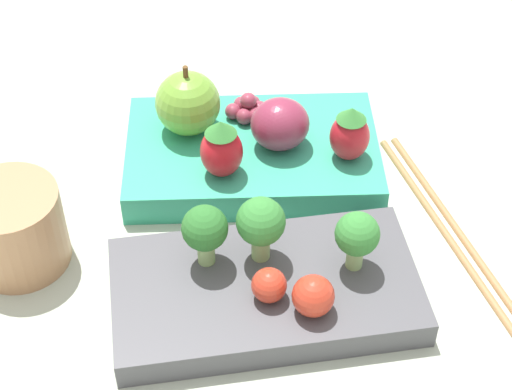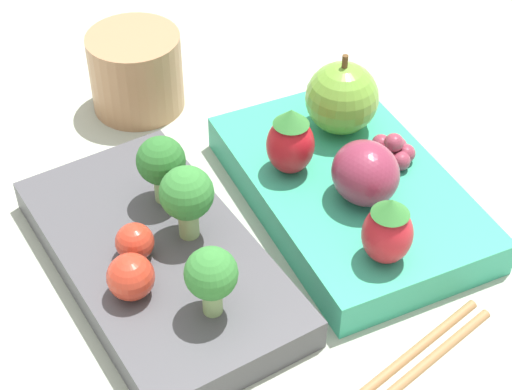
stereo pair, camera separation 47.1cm
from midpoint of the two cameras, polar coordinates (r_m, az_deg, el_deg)
The scene contains 14 objects.
ground_plane at distance 0.55m, azimuth 21.60°, elevation -13.22°, with size 4.00×4.00×0.00m, color #ADB7A3.
bento_box_savoury at distance 0.51m, azimuth 16.59°, elevation -15.81°, with size 0.21×0.11×0.02m.
bento_box_fruit at distance 0.59m, azimuth 27.37°, elevation -9.66°, with size 0.21×0.14×0.03m.
broccoli_floret_0 at distance 0.49m, azimuth 19.89°, elevation -12.08°, with size 0.03×0.03×0.05m.
broccoli_floret_1 at distance 0.50m, azimuth 16.84°, elevation -9.29°, with size 0.03×0.03×0.05m.
broccoli_floret_2 at distance 0.47m, azimuth 23.81°, elevation -18.19°, with size 0.03×0.03×0.05m.
cherry_tomato_0 at distance 0.47m, azimuth 17.21°, elevation -18.41°, with size 0.03×0.03×0.03m.
cherry_tomato_1 at distance 0.49m, azimuth 15.85°, elevation -15.12°, with size 0.02×0.02×0.02m.
apple at distance 0.59m, azimuth 26.48°, elevation -3.32°, with size 0.05×0.05×0.06m.
strawberry_0 at distance 0.53m, azimuth 32.77°, elevation -13.27°, with size 0.03×0.03×0.05m.
strawberry_1 at distance 0.55m, azimuth 24.52°, elevation -6.95°, with size 0.03×0.03×0.05m.
plum at distance 0.55m, azimuth 29.76°, elevation -9.06°, with size 0.05×0.04×0.04m.
grape_cluster at distance 0.59m, azimuth 29.99°, elevation -7.00°, with size 0.03×0.03×0.02m.
drinking_cup at distance 0.60m, azimuth 10.72°, elevation -0.73°, with size 0.07×0.07×0.06m.
Camera 2 is at (-0.35, 0.20, 0.40)m, focal length 60.00 mm.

